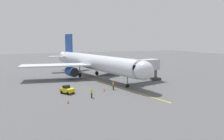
{
  "coord_description": "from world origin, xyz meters",
  "views": [
    {
      "loc": [
        18.53,
        50.9,
        9.78
      ],
      "look_at": [
        0.19,
        7.65,
        3.0
      ],
      "focal_mm": 33.74,
      "sensor_mm": 36.0,
      "label": 1
    }
  ],
  "objects": [
    {
      "name": "ground_crew_marshaller",
      "position": [
        8.19,
        17.69,
        0.89
      ],
      "size": [
        0.38,
        0.47,
        1.71
      ],
      "color": "#23232D",
      "rests_on": "ground"
    },
    {
      "name": "safety_cone_wing_port",
      "position": [
        12.31,
        10.45,
        0.28
      ],
      "size": [
        0.32,
        0.32,
        0.55
      ],
      "primitive_type": "cone",
      "color": "#F2590F",
      "rests_on": "ground"
    },
    {
      "name": "tug_near_nose",
      "position": [
        -8.23,
        -8.97,
        0.7
      ],
      "size": [
        2.22,
        2.68,
        1.5
      ],
      "color": "black",
      "rests_on": "ground"
    },
    {
      "name": "safety_cone_nose_right",
      "position": [
        12.49,
        19.27,
        0.28
      ],
      "size": [
        0.32,
        0.32,
        0.55
      ],
      "primitive_type": "cone",
      "color": "#F2590F",
      "rests_on": "ground"
    },
    {
      "name": "ground_plane",
      "position": [
        0.0,
        0.0,
        0.0
      ],
      "size": [
        220.0,
        220.0,
        0.0
      ],
      "primitive_type": "plane",
      "color": "#565659"
    },
    {
      "name": "ground_crew_wing_walker",
      "position": [
        2.46,
        13.64,
        0.89
      ],
      "size": [
        0.43,
        0.47,
        1.71
      ],
      "color": "#23232D",
      "rests_on": "ground"
    },
    {
      "name": "airplane",
      "position": [
        1.93,
        -0.44,
        4.0
      ],
      "size": [
        34.02,
        40.04,
        11.5
      ],
      "color": "silver",
      "rests_on": "ground"
    },
    {
      "name": "apron_lead_in_line",
      "position": [
        1.88,
        5.83,
        0.01
      ],
      "size": [
        8.67,
        39.15,
        0.01
      ],
      "primitive_type": "cube",
      "rotation": [
        0.0,
        0.0,
        0.21
      ],
      "color": "yellow",
      "rests_on": "ground"
    },
    {
      "name": "safety_cone_nose_left",
      "position": [
        4.63,
        14.31,
        0.28
      ],
      "size": [
        0.32,
        0.32,
        0.55
      ],
      "primitive_type": "cone",
      "color": "#F2590F",
      "rests_on": "ground"
    },
    {
      "name": "tug_portside",
      "position": [
        11.39,
        13.12,
        0.7
      ],
      "size": [
        2.52,
        2.75,
        1.5
      ],
      "color": "yellow",
      "rests_on": "ground"
    },
    {
      "name": "jet_bridge",
      "position": [
        -5.69,
        9.46,
        3.76
      ],
      "size": [
        11.5,
        5.03,
        5.4
      ],
      "color": "#B7B7BC",
      "rests_on": "ground"
    }
  ]
}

